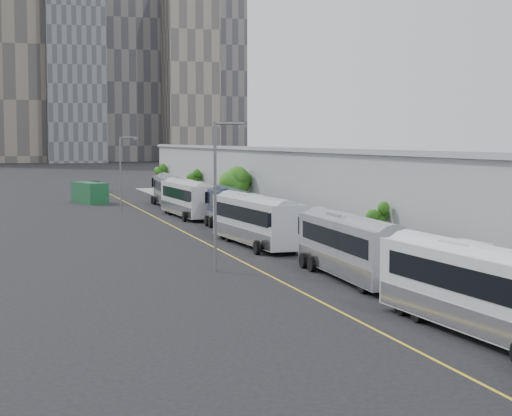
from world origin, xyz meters
name	(u,v)px	position (x,y,z in m)	size (l,w,h in m)	color
sidewalk	(397,256)	(9.00, 55.00, 0.06)	(10.00, 170.00, 0.12)	gray
lane_line	(246,263)	(-1.50, 55.00, 0.01)	(0.12, 160.00, 0.02)	gold
depot	(451,204)	(12.99, 55.00, 3.51)	(12.45, 160.40, 7.20)	gray
skyline	(40,20)	(-2.90, 324.16, 50.85)	(145.00, 64.00, 120.00)	slate
bus_2	(483,299)	(2.09, 32.88, 1.53)	(3.35, 12.59, 3.64)	silver
bus_3	(352,252)	(2.59, 47.52, 1.52)	(2.94, 12.38, 3.59)	gray
bus_4	(256,225)	(1.66, 63.48, 1.58)	(3.50, 12.96, 3.74)	#B2B5BC
bus_5	(233,213)	(2.74, 74.13, 1.53)	(3.34, 12.56, 3.63)	#161D32
bus_6	(188,202)	(1.69, 88.18, 1.59)	(3.20, 12.99, 3.77)	silver
bus_7	(170,193)	(2.54, 102.51, 1.58)	(3.42, 12.92, 3.74)	slate
tree_2	(377,220)	(6.24, 52.21, 2.80)	(1.11, 1.11, 3.45)	black
tree_3	(234,181)	(5.34, 83.58, 3.83)	(2.92, 2.92, 5.30)	black
tree_4	(194,179)	(6.08, 105.37, 3.08)	(1.43, 1.43, 3.85)	black
tree_5	(161,172)	(6.03, 128.35, 3.12)	(1.53, 1.53, 3.94)	black
street_lamp_near	(218,186)	(-3.94, 52.30, 5.13)	(2.04, 0.22, 8.87)	#59595E
street_lamp_far	(122,168)	(-3.88, 95.84, 4.78)	(2.04, 0.22, 8.20)	#59595E
shipping_container	(90,193)	(-6.03, 110.64, 1.29)	(2.42, 6.46, 2.59)	#154527
suv	(93,187)	(-3.62, 131.84, 0.90)	(2.98, 6.45, 1.79)	black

